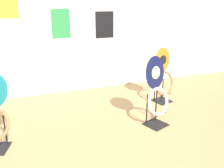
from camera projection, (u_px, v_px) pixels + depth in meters
The scene contains 4 objects.
ground_plane at pixel (106, 162), 2.74m from camera, with size 14.00×14.00×0.00m, color tan.
wall_back at pixel (62, 22), 4.35m from camera, with size 8.00×0.07×2.60m.
toilet_seat_display_orange_sun at pixel (163, 77), 4.19m from camera, with size 0.45×0.34×0.93m.
toilet_seat_display_navy_moon at pixel (157, 94), 3.39m from camera, with size 0.43×0.36×0.98m.
Camera 1 is at (-0.75, -2.17, 1.73)m, focal length 40.00 mm.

